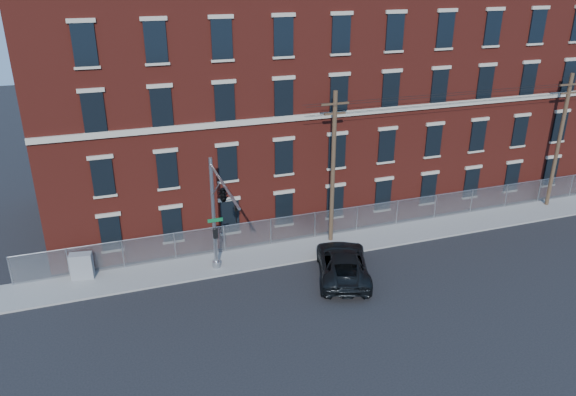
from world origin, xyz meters
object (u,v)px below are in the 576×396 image
at_px(pickup_truck, 343,263).
at_px(utility_pole_near, 333,166).
at_px(utility_cabinet, 82,266).
at_px(traffic_signal_mast, 221,202).

bearing_deg(pickup_truck, utility_pole_near, -85.42).
bearing_deg(utility_pole_near, utility_cabinet, 179.18).
distance_m(utility_pole_near, pickup_truck, 6.37).
distance_m(traffic_signal_mast, pickup_truck, 8.30).
relative_size(utility_pole_near, pickup_truck, 1.63).
height_order(traffic_signal_mast, pickup_truck, traffic_signal_mast).
relative_size(traffic_signal_mast, pickup_truck, 1.14).
bearing_deg(traffic_signal_mast, utility_pole_near, 23.14).
height_order(pickup_truck, utility_cabinet, pickup_truck).
xyz_separation_m(pickup_truck, utility_cabinet, (-14.54, 4.61, 0.05)).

